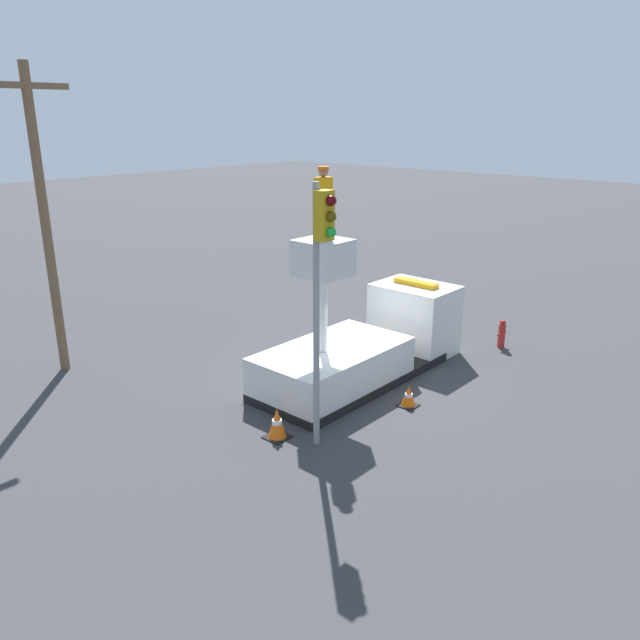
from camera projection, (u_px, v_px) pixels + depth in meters
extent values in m
plane|color=#38383A|center=(353.00, 380.00, 17.44)|extent=(120.00, 120.00, 0.00)
cube|color=black|center=(353.00, 376.00, 17.40)|extent=(5.99, 2.42, 0.24)
cube|color=silver|center=(333.00, 369.00, 16.62)|extent=(4.24, 2.36, 1.22)
cube|color=silver|center=(414.00, 319.00, 19.22)|extent=(1.75, 2.36, 2.14)
cube|color=black|center=(430.00, 299.00, 19.71)|extent=(0.03, 2.01, 0.86)
cube|color=orange|center=(416.00, 283.00, 18.86)|extent=(0.36, 1.42, 0.14)
cylinder|color=silver|center=(323.00, 312.00, 15.82)|extent=(0.22, 0.22, 2.13)
cube|color=silver|center=(323.00, 258.00, 15.37)|extent=(1.17, 1.17, 0.90)
cube|color=#38383D|center=(323.00, 223.00, 15.10)|extent=(0.34, 0.26, 0.84)
cube|color=#F29E0C|center=(323.00, 191.00, 14.86)|extent=(0.40, 0.26, 0.66)
sphere|color=#9E704C|center=(323.00, 172.00, 14.72)|extent=(0.23, 0.23, 0.23)
cylinder|color=orange|center=(323.00, 168.00, 14.70)|extent=(0.26, 0.26, 0.09)
cylinder|color=gray|center=(316.00, 321.00, 13.17)|extent=(0.14, 0.14, 5.82)
cube|color=#B79314|center=(324.00, 216.00, 12.33)|extent=(0.34, 0.28, 1.00)
sphere|color=#490707|center=(331.00, 201.00, 12.11)|extent=(0.22, 0.22, 0.22)
sphere|color=#503C07|center=(331.00, 217.00, 12.21)|extent=(0.22, 0.22, 0.22)
sphere|color=green|center=(331.00, 232.00, 12.31)|extent=(0.22, 0.22, 0.22)
cylinder|color=#B2231E|center=(502.00, 336.00, 19.78)|extent=(0.22, 0.22, 0.76)
sphere|color=#B2231E|center=(503.00, 323.00, 19.64)|extent=(0.19, 0.19, 0.19)
cylinder|color=#B2231E|center=(499.00, 335.00, 19.64)|extent=(0.12, 0.09, 0.09)
cylinder|color=#B2231E|center=(504.00, 332.00, 19.88)|extent=(0.12, 0.09, 0.09)
cube|color=black|center=(277.00, 437.00, 14.33)|extent=(0.53, 0.53, 0.03)
cone|color=orange|center=(277.00, 423.00, 14.22)|extent=(0.44, 0.44, 0.74)
cylinder|color=white|center=(277.00, 422.00, 14.21)|extent=(0.23, 0.23, 0.10)
cube|color=black|center=(408.00, 405.00, 15.89)|extent=(0.46, 0.46, 0.03)
cone|color=orange|center=(409.00, 396.00, 15.80)|extent=(0.38, 0.38, 0.55)
cylinder|color=white|center=(409.00, 395.00, 15.80)|extent=(0.20, 0.20, 0.08)
cylinder|color=brown|center=(46.00, 226.00, 16.88)|extent=(0.26, 0.26, 8.36)
cube|color=brown|center=(26.00, 85.00, 15.75)|extent=(2.20, 0.16, 0.16)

